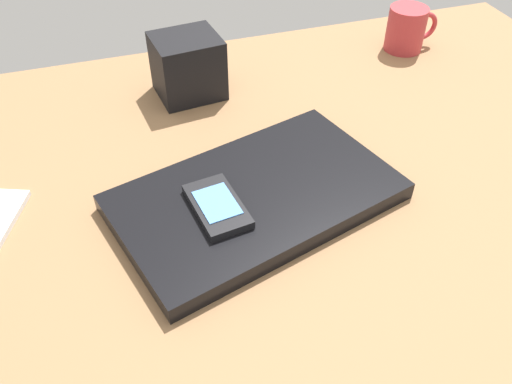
# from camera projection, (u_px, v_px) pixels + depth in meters

# --- Properties ---
(desk_surface) EXTENTS (1.20, 0.80, 0.03)m
(desk_surface) POSITION_uv_depth(u_px,v_px,m) (300.00, 171.00, 0.77)
(desk_surface) COLOR olive
(desk_surface) RESTS_ON ground
(laptop_closed) EXTENTS (0.40, 0.30, 0.02)m
(laptop_closed) POSITION_uv_depth(u_px,v_px,m) (256.00, 197.00, 0.69)
(laptop_closed) COLOR black
(laptop_closed) RESTS_ON desk_surface
(cell_phone_on_laptop) EXTENTS (0.07, 0.11, 0.01)m
(cell_phone_on_laptop) POSITION_uv_depth(u_px,v_px,m) (217.00, 206.00, 0.65)
(cell_phone_on_laptop) COLOR black
(cell_phone_on_laptop) RESTS_ON laptop_closed
(coffee_mug) EXTENTS (0.10, 0.07, 0.08)m
(coffee_mug) POSITION_uv_depth(u_px,v_px,m) (407.00, 29.00, 0.99)
(coffee_mug) COLOR #B23338
(coffee_mug) RESTS_ON desk_surface
(desk_organizer) EXTENTS (0.11, 0.10, 0.10)m
(desk_organizer) POSITION_uv_depth(u_px,v_px,m) (188.00, 66.00, 0.87)
(desk_organizer) COLOR black
(desk_organizer) RESTS_ON desk_surface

